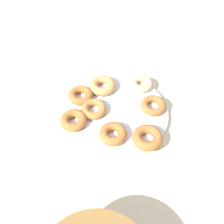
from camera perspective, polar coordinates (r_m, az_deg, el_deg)
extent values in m
plane|color=beige|center=(0.93, 1.02, -0.58)|extent=(2.40, 2.40, 0.00)
cylinder|color=silver|center=(0.92, 1.02, -0.27)|extent=(0.33, 0.33, 0.02)
torus|color=#AD6B33|center=(0.89, -7.78, -1.66)|extent=(0.11, 0.11, 0.03)
torus|color=#AD6B33|center=(0.85, 7.17, -5.16)|extent=(0.12, 0.12, 0.03)
torus|color=tan|center=(0.97, -1.94, 5.38)|extent=(0.13, 0.13, 0.03)
torus|color=#AD6B33|center=(0.95, -6.38, 3.39)|extent=(0.10, 0.10, 0.03)
torus|color=#AD6B33|center=(0.85, 0.20, -4.42)|extent=(0.11, 0.11, 0.03)
torus|color=#AD6B33|center=(0.93, 8.36, 1.32)|extent=(0.12, 0.12, 0.02)
torus|color=#EABC84|center=(0.99, 5.96, 5.71)|extent=(0.11, 0.11, 0.02)
torus|color=#BC7A3D|center=(0.91, -3.71, 0.63)|extent=(0.12, 0.12, 0.02)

